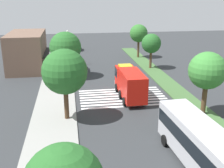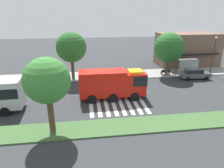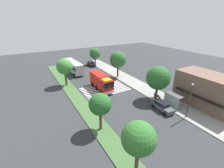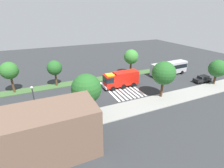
# 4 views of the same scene
# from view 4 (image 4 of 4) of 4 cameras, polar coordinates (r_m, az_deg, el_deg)

# --- Properties ---
(ground_plane) EXTENTS (120.00, 120.00, 0.00)m
(ground_plane) POSITION_cam_4_polar(r_m,az_deg,el_deg) (37.92, -0.69, -2.26)
(ground_plane) COLOR #2D3033
(sidewalk) EXTENTS (60.00, 4.81, 0.14)m
(sidewalk) POSITION_cam_4_polar(r_m,az_deg,el_deg) (31.14, 5.72, -8.32)
(sidewalk) COLOR gray
(sidewalk) RESTS_ON ground_plane
(median_strip) EXTENTS (60.00, 3.00, 0.14)m
(median_strip) POSITION_cam_4_polar(r_m,az_deg,el_deg) (44.46, -4.65, 1.69)
(median_strip) COLOR #3D6033
(median_strip) RESTS_ON ground_plane
(crosswalk) EXTENTS (6.75, 11.12, 0.01)m
(crosswalk) POSITION_cam_4_polar(r_m,az_deg,el_deg) (39.03, 3.16, -1.52)
(crosswalk) COLOR silver
(crosswalk) RESTS_ON ground_plane
(fire_truck) EXTENTS (8.49, 2.79, 3.69)m
(fire_truck) POSITION_cam_4_polar(r_m,az_deg,el_deg) (38.96, 2.82, 1.74)
(fire_truck) COLOR red
(fire_truck) RESTS_ON ground_plane
(parked_car_west) EXTENTS (4.50, 2.24, 1.69)m
(parked_car_west) POSITION_cam_4_polar(r_m,az_deg,el_deg) (47.94, 28.41, 1.52)
(parked_car_west) COLOR black
(parked_car_west) RESTS_ON ground_plane
(parked_car_mid) EXTENTS (4.79, 2.16, 1.69)m
(parked_car_mid) POSITION_cam_4_polar(r_m,az_deg,el_deg) (30.69, -16.53, -8.03)
(parked_car_mid) COLOR #474C51
(parked_car_mid) RESTS_ON ground_plane
(transit_bus) EXTENTS (11.47, 3.27, 3.61)m
(transit_bus) POSITION_cam_4_polar(r_m,az_deg,el_deg) (49.50, 18.87, 5.28)
(transit_bus) COLOR #B2B2B7
(transit_bus) RESTS_ON ground_plane
(bus_stop_shelter) EXTENTS (3.50, 1.40, 2.46)m
(bus_stop_shelter) POSITION_cam_4_polar(r_m,az_deg,el_deg) (27.98, -16.05, -8.78)
(bus_stop_shelter) COLOR #4C4C51
(bus_stop_shelter) RESTS_ON sidewalk
(bench_near_shelter) EXTENTS (1.60, 0.50, 0.90)m
(bench_near_shelter) POSITION_cam_4_polar(r_m,az_deg,el_deg) (29.25, -7.95, -9.50)
(bench_near_shelter) COLOR black
(bench_near_shelter) RESTS_ON sidewalk
(street_lamp) EXTENTS (0.36, 0.36, 6.41)m
(street_lamp) POSITION_cam_4_polar(r_m,az_deg,el_deg) (27.61, -24.81, -5.76)
(street_lamp) COLOR #2D2D30
(street_lamp) RESTS_ON sidewalk
(storefront_building) EXTENTS (11.86, 6.73, 6.40)m
(storefront_building) POSITION_cam_4_polar(r_m,az_deg,el_deg) (21.82, -21.35, -15.48)
(storefront_building) COLOR brown
(storefront_building) RESTS_ON ground_plane
(sidewalk_tree_far_west) EXTENTS (4.03, 4.03, 6.01)m
(sidewalk_tree_far_west) POSITION_cam_4_polar(r_m,az_deg,el_deg) (46.96, 32.28, 4.50)
(sidewalk_tree_far_west) COLOR #47301E
(sidewalk_tree_far_west) RESTS_ON sidewalk
(sidewalk_tree_west) EXTENTS (4.67, 4.67, 7.47)m
(sidewalk_tree_west) POSITION_cam_4_polar(r_m,az_deg,el_deg) (34.63, 17.23, 3.53)
(sidewalk_tree_west) COLOR #47301E
(sidewalk_tree_west) RESTS_ON sidewalk
(sidewalk_tree_center) EXTENTS (4.94, 4.94, 7.19)m
(sidewalk_tree_center) POSITION_cam_4_polar(r_m,az_deg,el_deg) (27.54, -8.71, -1.63)
(sidewalk_tree_center) COLOR #513823
(sidewalk_tree_center) RESTS_ON sidewalk
(median_tree_far_west) EXTENTS (3.99, 3.99, 6.95)m
(median_tree_far_west) POSITION_cam_4_polar(r_m,az_deg,el_deg) (46.91, 6.51, 9.14)
(median_tree_far_west) COLOR #513823
(median_tree_far_west) RESTS_ON median_strip
(median_tree_west) EXTENTS (3.41, 3.41, 6.12)m
(median_tree_west) POSITION_cam_4_polar(r_m,az_deg,el_deg) (40.94, -19.00, 5.17)
(median_tree_west) COLOR #513823
(median_tree_west) RESTS_ON median_strip
(median_tree_center) EXTENTS (3.65, 3.65, 6.82)m
(median_tree_center) POSITION_cam_4_polar(r_m,az_deg,el_deg) (41.10, -31.59, 3.87)
(median_tree_center) COLOR #513823
(median_tree_center) RESTS_ON median_strip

